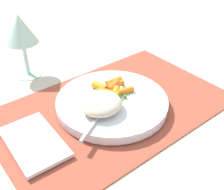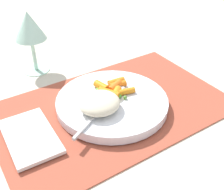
% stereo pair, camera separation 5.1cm
% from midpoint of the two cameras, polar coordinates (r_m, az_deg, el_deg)
% --- Properties ---
extents(ground_plane, '(2.40, 2.40, 0.00)m').
position_cam_midpoint_polar(ground_plane, '(0.63, -2.29, -2.70)').
color(ground_plane, beige).
extents(placemat, '(0.51, 0.32, 0.01)m').
position_cam_midpoint_polar(placemat, '(0.63, -2.29, -2.49)').
color(placemat, '#9E4733').
rests_on(placemat, ground_plane).
extents(plate, '(0.24, 0.24, 0.02)m').
position_cam_midpoint_polar(plate, '(0.62, -2.32, -1.56)').
color(plate, white).
rests_on(plate, placemat).
extents(rice_mound, '(0.09, 0.08, 0.03)m').
position_cam_midpoint_polar(rice_mound, '(0.58, -4.69, -1.81)').
color(rice_mound, beige).
rests_on(rice_mound, plate).
extents(carrot_portion, '(0.08, 0.08, 0.02)m').
position_cam_midpoint_polar(carrot_portion, '(0.64, -2.15, 1.24)').
color(carrot_portion, orange).
rests_on(carrot_portion, plate).
extents(pea_scatter, '(0.07, 0.09, 0.01)m').
position_cam_midpoint_polar(pea_scatter, '(0.63, -3.16, 0.58)').
color(pea_scatter, '#55952E').
rests_on(pea_scatter, plate).
extents(fork, '(0.17, 0.10, 0.01)m').
position_cam_midpoint_polar(fork, '(0.60, -3.50, -2.11)').
color(fork, '#B8B8B8').
rests_on(fork, plate).
extents(wine_glass, '(0.08, 0.08, 0.16)m').
position_cam_midpoint_polar(wine_glass, '(0.74, -19.75, 11.87)').
color(wine_glass, '#B2E0CC').
rests_on(wine_glass, ground_plane).
extents(napkin, '(0.09, 0.15, 0.01)m').
position_cam_midpoint_polar(napkin, '(0.57, -17.96, -8.93)').
color(napkin, white).
rests_on(napkin, placemat).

